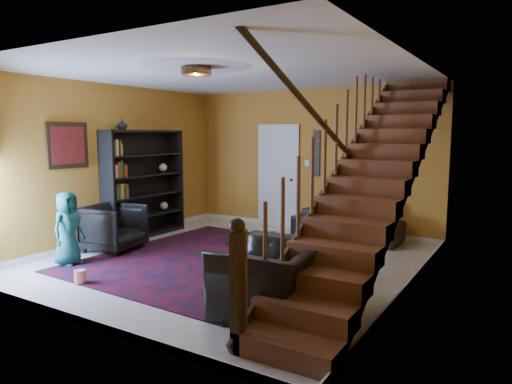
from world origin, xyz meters
TOP-DOWN VIEW (x-y plane):
  - floor at (0.00, 0.00)m, footprint 5.50×5.50m
  - room at (-1.33, 1.33)m, footprint 5.50×5.50m
  - staircase at (2.12, -0.00)m, footprint 0.95×5.02m
  - bookshelf at (-2.40, 0.60)m, footprint 0.35×1.80m
  - door at (-0.70, 2.73)m, footprint 0.82×0.05m
  - framed_picture at (-2.57, -0.90)m, footprint 0.04×0.74m
  - wall_hanging at (0.15, 2.73)m, footprint 0.14×0.03m
  - ceiling_fixture at (0.00, -0.80)m, footprint 0.40×0.40m
  - rug at (-0.32, -0.07)m, footprint 3.46×3.91m
  - sofa at (0.97, 2.30)m, footprint 1.97×0.82m
  - armchair_left at (-2.05, -0.50)m, footprint 0.97×0.95m
  - armchair_right at (1.50, -1.45)m, footprint 1.12×1.25m
  - person_adult_a at (0.69, 2.35)m, footprint 0.51×0.34m
  - person_adult_b at (1.50, 2.35)m, footprint 0.60×0.49m
  - person_child at (-1.95, -1.42)m, footprint 0.45×0.59m
  - coffee_table at (1.08, -0.33)m, footprint 1.40×0.89m
  - cup_a at (0.76, -0.27)m, footprint 0.15×0.15m
  - cup_b at (0.79, -0.16)m, footprint 0.12×0.12m
  - bowl at (0.81, -0.39)m, footprint 0.25×0.25m
  - vase at (-2.41, 0.10)m, footprint 0.18×0.18m
  - popcorn_bucket at (-1.08, -1.90)m, footprint 0.18×0.18m

SIDE VIEW (x-z plane):
  - floor at x=0.00m, z-range 0.00..0.00m
  - rug at x=-0.32m, z-range 0.00..0.02m
  - room at x=-1.33m, z-range -2.70..2.80m
  - popcorn_bucket at x=-1.08m, z-range 0.02..0.18m
  - person_adult_b at x=1.50m, z-range -0.45..0.72m
  - person_adult_a at x=0.69m, z-range -0.45..0.95m
  - sofa at x=0.97m, z-range 0.00..0.57m
  - coffee_table at x=1.08m, z-range 0.04..0.56m
  - armchair_right at x=1.50m, z-range 0.00..0.76m
  - armchair_left at x=-2.05m, z-range 0.00..0.78m
  - bowl at x=0.81m, z-range 0.51..0.57m
  - person_child at x=-1.95m, z-range 0.00..1.10m
  - cup_b at x=0.79m, z-range 0.51..0.60m
  - cup_a at x=0.76m, z-range 0.51..0.61m
  - bookshelf at x=-2.40m, z-range -0.04..1.96m
  - door at x=-0.70m, z-range 0.00..2.05m
  - staircase at x=2.12m, z-range -0.19..2.99m
  - wall_hanging at x=0.15m, z-range 1.10..2.00m
  - framed_picture at x=-2.57m, z-range 1.38..2.12m
  - vase at x=-2.41m, z-range 2.00..2.19m
  - ceiling_fixture at x=0.00m, z-range 2.69..2.79m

